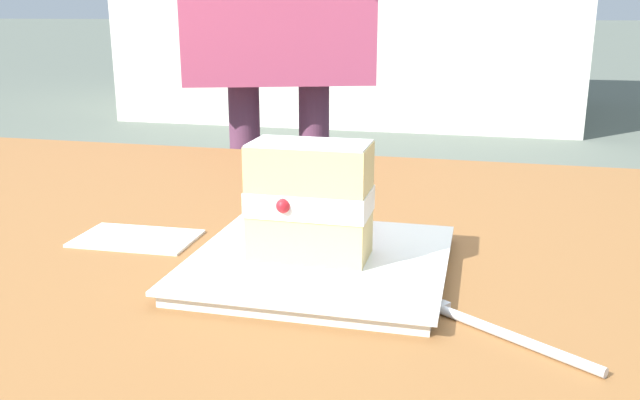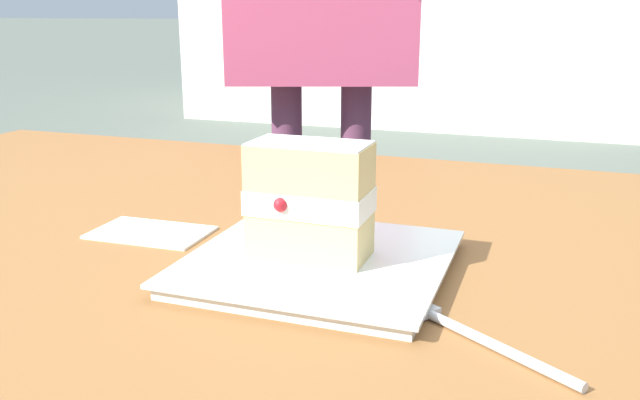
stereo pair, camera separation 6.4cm
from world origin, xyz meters
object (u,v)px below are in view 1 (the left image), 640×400
object	(u,v)px
dessert_plate	(320,263)
dessert_fork	(485,326)
patio_table	(182,295)
cake_slice	(310,200)
paper_napkin	(137,238)

from	to	relation	value
dessert_plate	dessert_fork	bearing A→B (deg)	149.06
patio_table	cake_slice	xyz separation A→B (m)	(-0.19, 0.11, 0.16)
patio_table	dessert_plate	size ratio (longest dim) A/B	5.56
patio_table	dessert_plate	xyz separation A→B (m)	(-0.20, 0.11, 0.10)
paper_napkin	dessert_plate	bearing A→B (deg)	169.36
dessert_fork	paper_napkin	xyz separation A→B (m)	(0.38, -0.14, -0.00)
patio_table	paper_napkin	bearing A→B (deg)	73.91
cake_slice	patio_table	bearing A→B (deg)	-29.68
dessert_plate	dessert_fork	size ratio (longest dim) A/B	1.62
patio_table	dessert_fork	world-z (taller)	dessert_fork
dessert_plate	dessert_fork	world-z (taller)	dessert_plate
patio_table	dessert_plate	world-z (taller)	dessert_plate
dessert_fork	paper_napkin	distance (m)	0.40
patio_table	dessert_plate	distance (m)	0.25
patio_table	paper_napkin	world-z (taller)	paper_napkin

